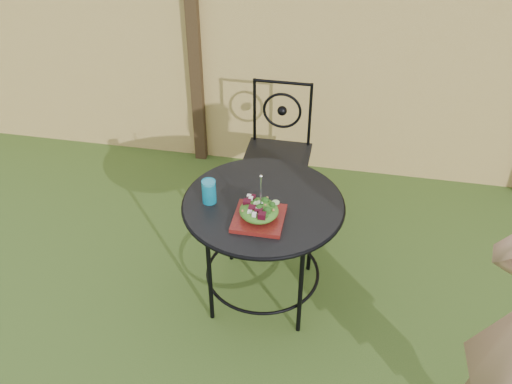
% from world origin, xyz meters
% --- Properties ---
extents(fence, '(8.00, 0.12, 1.90)m').
position_xyz_m(fence, '(-0.00, 2.19, 0.95)').
color(fence, '#E9C973').
rests_on(fence, ground).
extents(patio_table, '(0.92, 0.92, 0.72)m').
position_xyz_m(patio_table, '(-0.51, 0.70, 0.59)').
color(patio_table, black).
rests_on(patio_table, ground).
extents(patio_chair, '(0.46, 0.46, 0.95)m').
position_xyz_m(patio_chair, '(-0.57, 1.62, 0.50)').
color(patio_chair, black).
rests_on(patio_chair, ground).
extents(salad_plate, '(0.27, 0.27, 0.02)m').
position_xyz_m(salad_plate, '(-0.50, 0.54, 0.74)').
color(salad_plate, '#510B12').
rests_on(salad_plate, patio_table).
extents(salad, '(0.21, 0.21, 0.08)m').
position_xyz_m(salad, '(-0.50, 0.54, 0.79)').
color(salad, '#235614').
rests_on(salad, salad_plate).
extents(fork, '(0.01, 0.01, 0.18)m').
position_xyz_m(fork, '(-0.49, 0.54, 0.92)').
color(fork, silver).
rests_on(fork, salad).
extents(drinking_glass, '(0.08, 0.08, 0.14)m').
position_xyz_m(drinking_glass, '(-0.80, 0.64, 0.79)').
color(drinking_glass, '#0E82A5').
rests_on(drinking_glass, patio_table).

